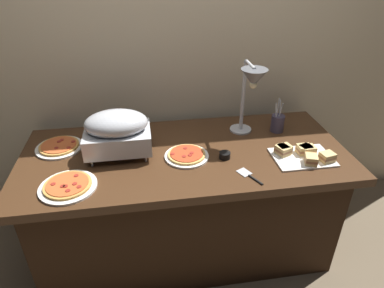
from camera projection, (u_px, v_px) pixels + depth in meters
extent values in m
plane|color=brown|center=(186.00, 244.00, 2.36)|extent=(8.00, 8.00, 0.00)
cube|color=#C6B593|center=(174.00, 54.00, 2.18)|extent=(4.40, 0.04, 2.40)
cube|color=#422816|center=(185.00, 155.00, 1.99)|extent=(1.90, 0.84, 0.05)
cube|color=black|center=(186.00, 205.00, 2.18)|extent=(1.75, 0.74, 0.71)
cylinder|color=#B7BABF|center=(92.00, 163.00, 1.84)|extent=(0.01, 0.01, 0.04)
cylinder|color=#B7BABF|center=(146.00, 158.00, 1.88)|extent=(0.01, 0.01, 0.04)
cylinder|color=#B7BABF|center=(95.00, 144.00, 2.02)|extent=(0.01, 0.01, 0.04)
cylinder|color=#B7BABF|center=(145.00, 140.00, 2.06)|extent=(0.01, 0.01, 0.04)
cube|color=#B7BABF|center=(118.00, 139.00, 1.91)|extent=(0.37, 0.26, 0.12)
ellipsoid|color=#B7BABF|center=(116.00, 123.00, 1.86)|extent=(0.35, 0.25, 0.14)
cylinder|color=#B7BABF|center=(240.00, 129.00, 2.20)|extent=(0.14, 0.14, 0.01)
cylinder|color=#B7BABF|center=(243.00, 96.00, 2.09)|extent=(0.02, 0.02, 0.45)
cylinder|color=#B7BABF|center=(250.00, 65.00, 1.91)|extent=(0.02, 0.16, 0.02)
cone|color=#595B60|center=(254.00, 78.00, 1.86)|extent=(0.15, 0.15, 0.10)
sphere|color=#F9EAB2|center=(253.00, 85.00, 1.88)|extent=(0.04, 0.04, 0.04)
cylinder|color=white|center=(68.00, 187.00, 1.68)|extent=(0.28, 0.28, 0.01)
cylinder|color=#C68E42|center=(68.00, 185.00, 1.67)|extent=(0.23, 0.23, 0.01)
cylinder|color=#C65628|center=(67.00, 184.00, 1.67)|extent=(0.21, 0.21, 0.00)
cylinder|color=maroon|center=(65.00, 186.00, 1.65)|extent=(0.02, 0.02, 0.00)
cylinder|color=maroon|center=(53.00, 184.00, 1.66)|extent=(0.02, 0.02, 0.00)
cylinder|color=maroon|center=(63.00, 186.00, 1.65)|extent=(0.02, 0.02, 0.00)
cylinder|color=maroon|center=(68.00, 191.00, 1.62)|extent=(0.02, 0.02, 0.00)
cylinder|color=maroon|center=(79.00, 187.00, 1.64)|extent=(0.02, 0.02, 0.00)
cylinder|color=maroon|center=(75.00, 184.00, 1.66)|extent=(0.02, 0.02, 0.00)
cylinder|color=maroon|center=(76.00, 176.00, 1.72)|extent=(0.02, 0.02, 0.00)
cylinder|color=white|center=(187.00, 156.00, 1.92)|extent=(0.25, 0.25, 0.01)
cylinder|color=#DBA856|center=(187.00, 154.00, 1.92)|extent=(0.21, 0.21, 0.01)
cylinder|color=#AD3D1E|center=(187.00, 153.00, 1.91)|extent=(0.19, 0.19, 0.00)
cylinder|color=maroon|center=(173.00, 154.00, 1.90)|extent=(0.02, 0.02, 0.00)
cylinder|color=maroon|center=(192.00, 153.00, 1.91)|extent=(0.02, 0.02, 0.00)
cylinder|color=maroon|center=(186.00, 148.00, 1.96)|extent=(0.02, 0.02, 0.00)
cylinder|color=maroon|center=(184.00, 156.00, 1.88)|extent=(0.02, 0.02, 0.00)
cylinder|color=maroon|center=(190.00, 155.00, 1.89)|extent=(0.02, 0.02, 0.00)
cylinder|color=white|center=(59.00, 148.00, 2.01)|extent=(0.27, 0.27, 0.01)
cylinder|color=#C68E42|center=(59.00, 146.00, 2.00)|extent=(0.23, 0.23, 0.01)
cylinder|color=#C65628|center=(59.00, 145.00, 2.00)|extent=(0.20, 0.20, 0.00)
cylinder|color=maroon|center=(73.00, 142.00, 2.02)|extent=(0.02, 0.02, 0.00)
cylinder|color=maroon|center=(56.00, 148.00, 1.96)|extent=(0.02, 0.02, 0.00)
cylinder|color=maroon|center=(69.00, 148.00, 1.96)|extent=(0.02, 0.02, 0.00)
cylinder|color=maroon|center=(59.00, 142.00, 2.02)|extent=(0.02, 0.02, 0.00)
cylinder|color=maroon|center=(62.00, 140.00, 2.04)|extent=(0.02, 0.02, 0.00)
cube|color=white|center=(302.00, 157.00, 1.92)|extent=(0.33, 0.24, 0.01)
cube|color=tan|center=(311.00, 162.00, 1.85)|extent=(0.09, 0.09, 0.02)
cube|color=#9E6642|center=(311.00, 159.00, 1.84)|extent=(0.09, 0.09, 0.01)
cube|color=tan|center=(312.00, 157.00, 1.83)|extent=(0.09, 0.09, 0.02)
cube|color=tan|center=(284.00, 151.00, 1.94)|extent=(0.09, 0.08, 0.02)
cube|color=#9E6642|center=(284.00, 149.00, 1.94)|extent=(0.09, 0.08, 0.01)
cube|color=tan|center=(285.00, 147.00, 1.93)|extent=(0.09, 0.08, 0.02)
cube|color=tan|center=(307.00, 152.00, 1.93)|extent=(0.08, 0.07, 0.02)
cube|color=#9E6642|center=(308.00, 150.00, 1.93)|extent=(0.08, 0.07, 0.01)
cube|color=tan|center=(308.00, 148.00, 1.92)|extent=(0.08, 0.07, 0.02)
cube|color=tan|center=(304.00, 152.00, 1.94)|extent=(0.08, 0.07, 0.02)
cube|color=#9E6642|center=(304.00, 149.00, 1.93)|extent=(0.08, 0.07, 0.01)
cube|color=tan|center=(305.00, 147.00, 1.92)|extent=(0.08, 0.07, 0.02)
cube|color=tan|center=(282.00, 153.00, 1.93)|extent=(0.09, 0.09, 0.02)
cube|color=#9E6642|center=(283.00, 150.00, 1.92)|extent=(0.09, 0.09, 0.01)
cube|color=tan|center=(283.00, 148.00, 1.92)|extent=(0.09, 0.09, 0.02)
cube|color=tan|center=(305.00, 152.00, 1.94)|extent=(0.08, 0.08, 0.02)
cube|color=#9E6642|center=(305.00, 149.00, 1.93)|extent=(0.08, 0.08, 0.01)
cube|color=tan|center=(306.00, 147.00, 1.92)|extent=(0.08, 0.08, 0.02)
cube|color=tan|center=(327.00, 159.00, 1.87)|extent=(0.09, 0.08, 0.02)
cube|color=#9E6642|center=(327.00, 157.00, 1.86)|extent=(0.09, 0.08, 0.01)
cube|color=tan|center=(328.00, 155.00, 1.85)|extent=(0.09, 0.08, 0.02)
cylinder|color=black|center=(225.00, 155.00, 1.91)|extent=(0.06, 0.06, 0.04)
cylinder|color=gold|center=(225.00, 153.00, 1.90)|extent=(0.05, 0.05, 0.01)
cylinder|color=#383347|center=(277.00, 123.00, 2.17)|extent=(0.08, 0.08, 0.11)
cylinder|color=#B7BABF|center=(276.00, 116.00, 2.13)|extent=(0.02, 0.03, 0.17)
cylinder|color=#B7BABF|center=(280.00, 113.00, 2.16)|extent=(0.01, 0.04, 0.17)
cylinder|color=#B7BABF|center=(279.00, 115.00, 2.13)|extent=(0.02, 0.03, 0.17)
cylinder|color=#B7BABF|center=(277.00, 112.00, 2.15)|extent=(0.03, 0.04, 0.18)
cube|color=#B7BABF|center=(244.00, 172.00, 1.79)|extent=(0.08, 0.09, 0.00)
cylinder|color=black|center=(256.00, 180.00, 1.73)|extent=(0.06, 0.09, 0.01)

